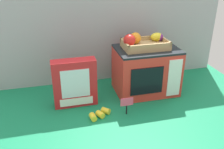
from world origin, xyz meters
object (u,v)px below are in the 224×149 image
object	(u,v)px
price_sign	(127,104)
cookie_set_box	(75,83)
toy_microwave	(146,70)
loose_toy_banana	(100,114)
food_groups_crate	(143,43)

from	to	relation	value
price_sign	cookie_set_box	bearing A→B (deg)	145.93
toy_microwave	cookie_set_box	world-z (taller)	toy_microwave
loose_toy_banana	food_groups_crate	bearing A→B (deg)	35.59
toy_microwave	food_groups_crate	world-z (taller)	food_groups_crate
toy_microwave	food_groups_crate	bearing A→B (deg)	147.93
toy_microwave	price_sign	xyz separation A→B (m)	(-0.19, -0.22, -0.08)
cookie_set_box	price_sign	bearing A→B (deg)	-34.07
price_sign	loose_toy_banana	size ratio (longest dim) A/B	0.80
cookie_set_box	loose_toy_banana	size ratio (longest dim) A/B	2.20
price_sign	food_groups_crate	bearing A→B (deg)	54.61
cookie_set_box	price_sign	world-z (taller)	cookie_set_box
toy_microwave	price_sign	world-z (taller)	toy_microwave
food_groups_crate	cookie_set_box	world-z (taller)	food_groups_crate
toy_microwave	loose_toy_banana	distance (m)	0.42
food_groups_crate	toy_microwave	bearing A→B (deg)	-32.07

